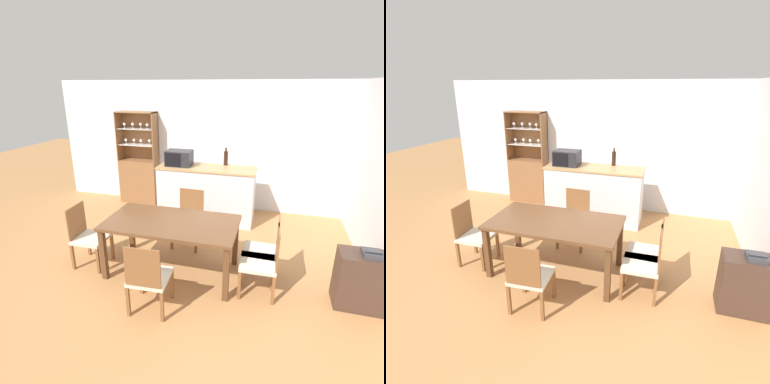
# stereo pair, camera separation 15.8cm
# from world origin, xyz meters

# --- Properties ---
(ground_plane) EXTENTS (18.00, 18.00, 0.00)m
(ground_plane) POSITION_xyz_m (0.00, 0.00, 0.00)
(ground_plane) COLOR #B27A47
(wall_back) EXTENTS (6.80, 0.06, 2.55)m
(wall_back) POSITION_xyz_m (0.00, 2.63, 1.27)
(wall_back) COLOR silver
(wall_back) RESTS_ON ground_plane
(kitchen_counter) EXTENTS (1.80, 0.63, 1.03)m
(kitchen_counter) POSITION_xyz_m (0.02, 1.90, 0.52)
(kitchen_counter) COLOR silver
(kitchen_counter) RESTS_ON ground_plane
(display_cabinet) EXTENTS (0.83, 0.34, 1.94)m
(display_cabinet) POSITION_xyz_m (-1.60, 2.44, 0.60)
(display_cabinet) COLOR brown
(display_cabinet) RESTS_ON ground_plane
(dining_table) EXTENTS (1.74, 0.93, 0.76)m
(dining_table) POSITION_xyz_m (-0.03, 0.08, 0.67)
(dining_table) COLOR brown
(dining_table) RESTS_ON ground_plane
(dining_chair_head_near) EXTENTS (0.46, 0.46, 0.89)m
(dining_chair_head_near) POSITION_xyz_m (-0.03, -0.72, 0.44)
(dining_chair_head_near) COLOR beige
(dining_chair_head_near) RESTS_ON ground_plane
(dining_chair_side_left_near) EXTENTS (0.44, 0.44, 0.89)m
(dining_chair_side_left_near) POSITION_xyz_m (-1.23, -0.06, 0.44)
(dining_chair_side_left_near) COLOR beige
(dining_chair_side_left_near) RESTS_ON ground_plane
(dining_chair_head_far) EXTENTS (0.45, 0.45, 0.89)m
(dining_chair_head_far) POSITION_xyz_m (-0.03, 0.88, 0.44)
(dining_chair_head_far) COLOR beige
(dining_chair_head_far) RESTS_ON ground_plane
(dining_chair_side_right_far) EXTENTS (0.45, 0.45, 0.89)m
(dining_chair_side_right_far) POSITION_xyz_m (1.17, 0.21, 0.44)
(dining_chair_side_right_far) COLOR beige
(dining_chair_side_right_far) RESTS_ON ground_plane
(dining_chair_side_right_near) EXTENTS (0.44, 0.44, 0.89)m
(dining_chair_side_right_near) POSITION_xyz_m (1.17, -0.06, 0.44)
(dining_chair_side_right_near) COLOR beige
(dining_chair_side_right_near) RESTS_ON ground_plane
(microwave) EXTENTS (0.47, 0.36, 0.28)m
(microwave) POSITION_xyz_m (-0.51, 1.89, 1.17)
(microwave) COLOR #232328
(microwave) RESTS_ON kitchen_counter
(wine_bottle) EXTENTS (0.08, 0.08, 0.33)m
(wine_bottle) POSITION_xyz_m (0.33, 2.14, 1.17)
(wine_bottle) COLOR black
(wine_bottle) RESTS_ON kitchen_counter
(side_cabinet) EXTENTS (0.54, 0.35, 0.68)m
(side_cabinet) POSITION_xyz_m (2.28, 0.00, 0.34)
(side_cabinet) COLOR #422D23
(side_cabinet) RESTS_ON ground_plane
(telephone) EXTENTS (0.20, 0.19, 0.09)m
(telephone) POSITION_xyz_m (2.32, -0.03, 0.71)
(telephone) COLOR #38383D
(telephone) RESTS_ON side_cabinet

